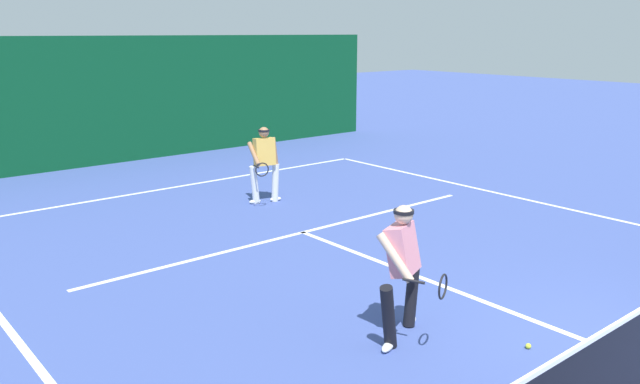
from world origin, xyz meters
name	(u,v)px	position (x,y,z in m)	size (l,w,h in m)	color
court_line_baseline_far	(182,186)	(0.00, 11.08, 0.00)	(10.51, 0.10, 0.01)	white
court_line_service	(303,232)	(0.00, 6.38, 0.00)	(8.56, 0.10, 0.01)	white
court_line_centre	(436,283)	(0.00, 3.20, 0.00)	(0.10, 6.40, 0.01)	white
player_near	(403,266)	(-1.64, 2.38, 0.91)	(1.06, 0.99, 1.66)	black
player_far	(264,161)	(0.69, 8.57, 0.91)	(0.93, 0.90, 1.65)	silver
tennis_ball	(528,346)	(-0.70, 1.22, 0.03)	(0.07, 0.07, 0.07)	#D1E033
back_fence_windscreen	(115,100)	(0.00, 14.80, 1.75)	(18.21, 0.12, 3.50)	#094222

